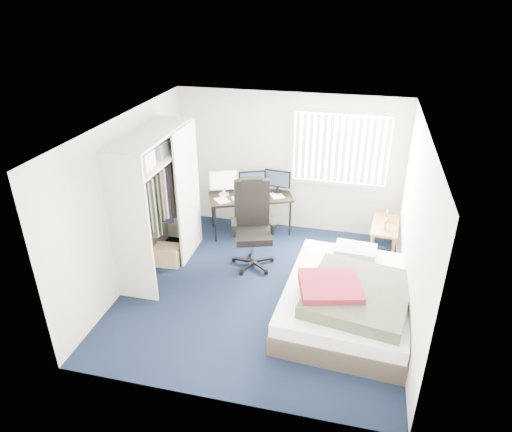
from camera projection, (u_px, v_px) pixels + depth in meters
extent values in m
plane|color=black|center=(262.00, 289.00, 6.83)|extent=(4.20, 4.20, 0.00)
plane|color=silver|center=(288.00, 163.00, 8.09)|extent=(4.00, 0.00, 4.00)
plane|color=silver|center=(215.00, 309.00, 4.44)|extent=(4.00, 0.00, 4.00)
plane|color=silver|center=(129.00, 201.00, 6.68)|extent=(0.00, 4.20, 4.20)
plane|color=silver|center=(414.00, 231.00, 5.85)|extent=(0.00, 4.20, 4.20)
plane|color=white|center=(263.00, 126.00, 5.70)|extent=(4.20, 4.20, 0.00)
cube|color=white|center=(341.00, 148.00, 7.73)|extent=(1.60, 0.02, 1.20)
cube|color=beige|center=(344.00, 112.00, 7.41)|extent=(1.72, 0.06, 0.06)
cube|color=beige|center=(338.00, 183.00, 7.98)|extent=(1.72, 0.06, 0.06)
cube|color=white|center=(341.00, 149.00, 7.67)|extent=(1.60, 0.04, 1.16)
cube|color=beige|center=(130.00, 231.00, 6.16)|extent=(0.60, 0.04, 2.20)
cube|color=beige|center=(180.00, 181.00, 7.73)|extent=(0.60, 0.04, 2.20)
cube|color=beige|center=(150.00, 133.00, 6.45)|extent=(0.60, 1.80, 0.04)
cube|color=beige|center=(153.00, 159.00, 6.62)|extent=(0.56, 1.74, 0.03)
cylinder|color=silver|center=(154.00, 166.00, 6.67)|extent=(0.03, 1.72, 0.03)
cube|color=#26262B|center=(154.00, 197.00, 6.79)|extent=(0.38, 1.10, 0.90)
cube|color=beige|center=(188.00, 194.00, 7.27)|extent=(0.03, 0.90, 2.20)
cube|color=white|center=(138.00, 160.00, 6.17)|extent=(0.38, 0.30, 0.24)
cube|color=gray|center=(154.00, 149.00, 6.61)|extent=(0.34, 0.28, 0.22)
cube|color=black|center=(251.00, 197.00, 8.14)|extent=(1.61, 1.19, 0.04)
cylinder|color=black|center=(215.00, 224.00, 7.96)|extent=(0.04, 0.04, 0.68)
cylinder|color=black|center=(213.00, 210.00, 8.45)|extent=(0.04, 0.04, 0.68)
cylinder|color=black|center=(290.00, 219.00, 8.15)|extent=(0.04, 0.04, 0.68)
cylinder|color=black|center=(283.00, 205.00, 8.65)|extent=(0.04, 0.04, 0.68)
cube|color=white|center=(223.00, 180.00, 8.04)|extent=(0.47, 0.22, 0.36)
cube|color=white|center=(223.00, 180.00, 8.04)|extent=(0.42, 0.18, 0.31)
cube|color=black|center=(252.00, 179.00, 8.12)|extent=(0.45, 0.21, 0.32)
cube|color=#1E2838|center=(252.00, 179.00, 8.12)|extent=(0.40, 0.17, 0.27)
cube|color=black|center=(278.00, 179.00, 8.16)|extent=(0.45, 0.21, 0.32)
cube|color=#1E2838|center=(278.00, 179.00, 8.16)|extent=(0.40, 0.17, 0.27)
cube|color=white|center=(243.00, 198.00, 8.02)|extent=(0.42, 0.28, 0.02)
cube|color=black|center=(260.00, 197.00, 8.06)|extent=(0.09, 0.12, 0.02)
cylinder|color=silver|center=(267.00, 191.00, 8.09)|extent=(0.08, 0.08, 0.16)
cube|color=white|center=(251.00, 195.00, 8.13)|extent=(0.39, 0.37, 0.00)
cube|color=black|center=(253.00, 261.00, 7.40)|extent=(0.84, 0.84, 0.13)
cylinder|color=silver|center=(253.00, 249.00, 7.29)|extent=(0.07, 0.07, 0.44)
cube|color=black|center=(253.00, 235.00, 7.18)|extent=(0.70, 0.70, 0.11)
cube|color=black|center=(252.00, 203.00, 7.20)|extent=(0.56, 0.28, 0.78)
cube|color=black|center=(252.00, 183.00, 7.05)|extent=(0.36, 0.23, 0.18)
cube|color=black|center=(234.00, 223.00, 7.05)|extent=(0.17, 0.32, 0.04)
cube|color=black|center=(272.00, 221.00, 7.09)|extent=(0.17, 0.32, 0.04)
cube|color=white|center=(255.00, 224.00, 8.17)|extent=(0.40, 0.37, 0.03)
cylinder|color=white|center=(249.00, 233.00, 8.14)|extent=(0.04, 0.04, 0.24)
cylinder|color=white|center=(248.00, 228.00, 8.29)|extent=(0.04, 0.04, 0.24)
cylinder|color=white|center=(262.00, 232.00, 8.18)|extent=(0.04, 0.04, 0.24)
cylinder|color=white|center=(261.00, 227.00, 8.33)|extent=(0.04, 0.04, 0.24)
cube|color=brown|center=(385.00, 225.00, 7.48)|extent=(0.49, 0.87, 0.04)
cube|color=brown|center=(371.00, 250.00, 7.33)|extent=(0.04, 0.04, 0.54)
cube|color=brown|center=(375.00, 228.00, 7.98)|extent=(0.04, 0.04, 0.54)
cube|color=brown|center=(392.00, 253.00, 7.24)|extent=(0.04, 0.04, 0.54)
cube|color=brown|center=(395.00, 231.00, 7.88)|extent=(0.04, 0.04, 0.54)
cube|color=brown|center=(385.00, 224.00, 7.27)|extent=(0.03, 0.14, 0.18)
cube|color=brown|center=(387.00, 216.00, 7.53)|extent=(0.03, 0.14, 0.18)
cube|color=#3A332A|center=(346.00, 306.00, 6.26)|extent=(1.79, 2.30, 0.28)
cube|color=white|center=(347.00, 292.00, 6.15)|extent=(1.74, 2.25, 0.20)
cube|color=#B5BDAE|center=(355.00, 251.00, 6.77)|extent=(0.63, 0.44, 0.14)
cube|color=#343B2C|center=(358.00, 294.00, 5.82)|extent=(1.45, 1.55, 0.18)
cube|color=maroon|center=(330.00, 288.00, 5.79)|extent=(0.90, 0.86, 0.16)
cube|color=tan|center=(168.00, 255.00, 7.40)|extent=(0.44, 0.34, 0.31)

